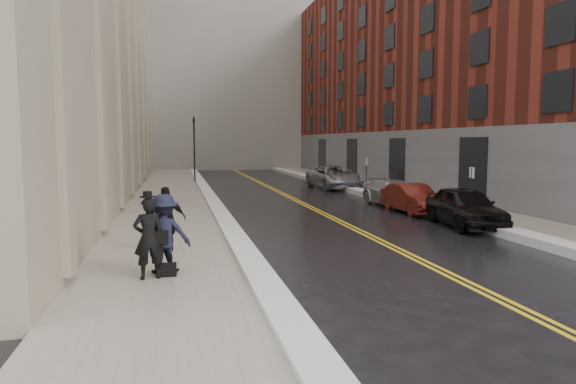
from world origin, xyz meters
name	(u,v)px	position (x,y,z in m)	size (l,w,h in m)	color
ground	(357,283)	(0.00, 0.00, 0.00)	(160.00, 160.00, 0.00)	black
sidewalk_left	(168,204)	(-4.50, 16.00, 0.07)	(4.00, 64.00, 0.15)	gray
sidewalk_right	(409,198)	(9.00, 16.00, 0.07)	(3.00, 64.00, 0.15)	gray
lane_stripe_a	(297,202)	(2.38, 16.00, 0.00)	(0.12, 64.00, 0.01)	gold
lane_stripe_b	(301,202)	(2.62, 16.00, 0.00)	(0.12, 64.00, 0.01)	gold
snow_ridge_left	(213,202)	(-2.20, 16.00, 0.13)	(0.70, 60.80, 0.26)	silver
snow_ridge_right	(379,197)	(7.15, 16.00, 0.15)	(0.85, 60.80, 0.30)	silver
building_right	(478,62)	(17.50, 23.00, 9.00)	(14.00, 50.00, 18.00)	maroon
tower_far_right	(295,16)	(14.00, 66.00, 22.00)	(22.00, 18.00, 44.00)	slate
traffic_signal	(194,144)	(-2.60, 30.00, 3.08)	(0.18, 0.15, 5.20)	black
parking_sign_near	(471,188)	(7.90, 8.00, 1.36)	(0.06, 0.35, 2.23)	black
parking_sign_far	(366,172)	(7.90, 20.00, 1.36)	(0.06, 0.35, 2.23)	black
car_black	(465,207)	(6.80, 6.64, 0.78)	(1.83, 4.56, 1.55)	black
car_maroon	(412,198)	(6.56, 10.64, 0.67)	(1.42, 4.07, 1.34)	#4F130E
car_silver_near	(393,193)	(6.80, 13.28, 0.66)	(1.85, 4.56, 1.32)	#97999D
car_silver_far	(334,177)	(6.80, 23.28, 0.80)	(2.66, 5.76, 1.60)	#96989D
pedestrian_main	(149,238)	(-4.70, 0.89, 1.09)	(0.69, 0.45, 1.89)	black
pedestrian_a	(161,236)	(-4.45, 1.42, 1.04)	(0.87, 0.68, 1.78)	black
pedestrian_b	(164,234)	(-4.36, 1.32, 1.10)	(1.23, 0.71, 1.90)	black
pedestrian_c	(167,219)	(-4.35, 3.91, 1.07)	(1.08, 0.45, 1.85)	black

